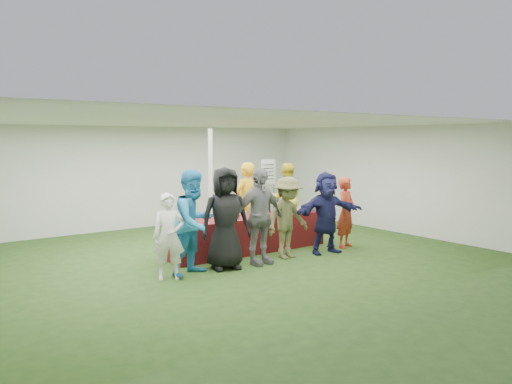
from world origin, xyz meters
TOP-DOWN VIEW (x-y plane):
  - ground at (0.00, 0.00)m, footprint 60.00×60.00m
  - tent at (0.50, 1.20)m, footprint 10.00×10.00m
  - serving_table at (0.67, -0.05)m, footprint 3.60×0.80m
  - wine_bottles at (1.34, 0.07)m, footprint 0.80×0.12m
  - wine_glasses at (0.23, -0.29)m, footprint 2.75×0.15m
  - water_bottle at (0.80, 0.03)m, footprint 0.07×0.07m
  - bar_towel at (2.26, 0.00)m, footprint 0.25×0.18m
  - dump_bucket at (2.21, -0.27)m, footprint 0.25×0.25m
  - wine_list_sign at (3.20, 2.57)m, footprint 0.50×0.03m
  - staff_pourer at (1.20, 0.81)m, footprint 0.77×0.61m
  - staff_back at (2.65, 1.12)m, footprint 1.08×1.02m
  - customer_0 at (-1.63, -0.98)m, footprint 0.63×0.54m
  - customer_1 at (-1.13, -0.96)m, footprint 1.08×0.95m
  - customer_2 at (-0.48, -0.95)m, footprint 1.03×0.80m
  - customer_3 at (0.21, -1.05)m, footprint 1.09×0.48m
  - customer_4 at (0.95, -0.99)m, footprint 1.11×0.72m
  - customer_5 at (1.87, -1.13)m, footprint 1.64×0.74m
  - customer_6 at (2.62, -0.98)m, footprint 0.66×0.55m

SIDE VIEW (x-z plane):
  - ground at x=0.00m, z-range 0.00..0.00m
  - serving_table at x=0.67m, z-range 0.00..0.75m
  - customer_0 at x=-1.63m, z-range 0.00..1.47m
  - bar_towel at x=2.26m, z-range 0.75..0.78m
  - customer_6 at x=2.62m, z-range 0.00..1.54m
  - customer_4 at x=0.95m, z-range 0.00..1.63m
  - dump_bucket at x=2.21m, z-range 0.75..0.93m
  - customer_5 at x=1.87m, z-range 0.00..1.70m
  - water_bottle at x=0.80m, z-range 0.74..0.97m
  - wine_glasses at x=0.23m, z-range 0.78..0.94m
  - wine_bottles at x=1.34m, z-range 0.71..1.03m
  - staff_back at x=2.65m, z-range 0.00..1.76m
  - customer_3 at x=0.21m, z-range 0.00..1.83m
  - staff_pourer at x=1.20m, z-range 0.00..1.84m
  - customer_1 at x=-1.13m, z-range 0.00..1.84m
  - customer_2 at x=-0.48m, z-range 0.00..1.86m
  - wine_list_sign at x=3.20m, z-range 0.42..2.22m
  - tent at x=0.50m, z-range -3.65..6.35m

